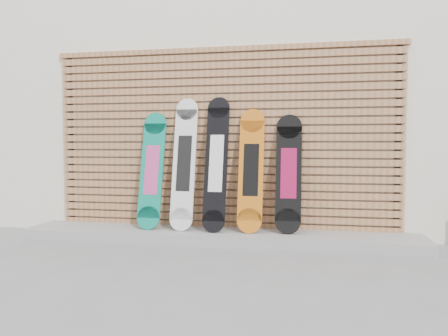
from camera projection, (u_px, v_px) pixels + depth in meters
The scene contains 9 objects.
ground at pixel (219, 256), 4.37m from camera, with size 80.00×80.00×0.00m, color gray.
building at pixel (286, 106), 7.62m from camera, with size 12.00×5.00×3.60m, color white.
concrete_step at pixel (218, 236), 5.07m from camera, with size 4.60×0.70×0.12m, color gray.
slat_wall at pixel (223, 138), 5.29m from camera, with size 4.26×0.08×2.29m.
snowboard_0 at pixel (152, 170), 5.26m from camera, with size 0.28×0.37×1.40m.
snowboard_1 at pixel (184, 163), 5.18m from camera, with size 0.27×0.37×1.57m.
snowboard_2 at pixel (216, 163), 5.09m from camera, with size 0.26×0.40×1.58m.
snowboard_3 at pixel (251, 170), 5.04m from camera, with size 0.29×0.36×1.43m.
snowboard_4 at pixel (289, 173), 4.98m from camera, with size 0.29×0.33×1.36m.
Camera 1 is at (0.85, -4.24, 1.12)m, focal length 35.00 mm.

